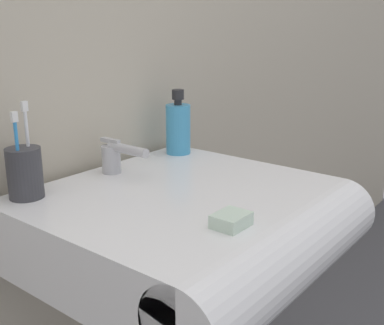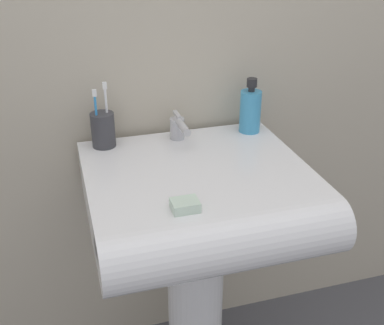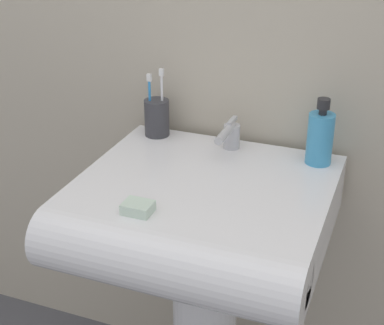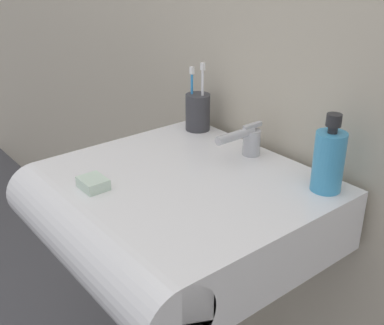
% 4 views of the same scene
% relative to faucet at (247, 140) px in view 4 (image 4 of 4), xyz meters
% --- Properties ---
extents(sink_basin, '(0.60, 0.58, 0.15)m').
position_rel_faucet_xyz_m(sink_basin, '(0.00, -0.24, -0.12)').
color(sink_basin, white).
rests_on(sink_basin, sink_pedestal).
extents(faucet, '(0.04, 0.14, 0.08)m').
position_rel_faucet_xyz_m(faucet, '(0.00, 0.00, 0.00)').
color(faucet, '#B7B7BC').
rests_on(faucet, sink_basin).
extents(toothbrush_cup, '(0.07, 0.07, 0.19)m').
position_rel_faucet_xyz_m(toothbrush_cup, '(-0.22, 0.02, 0.01)').
color(toothbrush_cup, '#38383D').
rests_on(toothbrush_cup, sink_basin).
extents(soap_bottle, '(0.07, 0.07, 0.17)m').
position_rel_faucet_xyz_m(soap_bottle, '(0.24, 0.01, 0.03)').
color(soap_bottle, '#3F99CC').
rests_on(soap_bottle, sink_basin).
extents(bar_soap, '(0.06, 0.05, 0.02)m').
position_rel_faucet_xyz_m(bar_soap, '(-0.08, -0.38, -0.03)').
color(bar_soap, silver).
rests_on(bar_soap, sink_basin).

